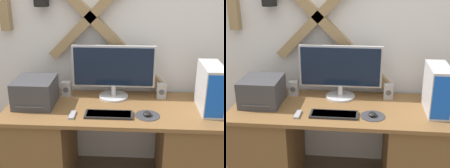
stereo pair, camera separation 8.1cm
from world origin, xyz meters
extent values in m
cube|color=silver|center=(0.00, 0.74, 1.35)|extent=(6.40, 0.05, 2.70)
cube|color=olive|center=(-0.12, 0.68, 1.50)|extent=(0.94, 0.08, 0.94)
cube|color=olive|center=(-0.08, 0.68, 1.27)|extent=(1.03, 0.08, 1.03)
cube|color=brown|center=(0.00, 0.34, 0.72)|extent=(1.76, 0.69, 0.03)
cube|color=brown|center=(-0.62, 0.34, 0.35)|extent=(0.49, 0.63, 0.70)
cube|color=brown|center=(0.62, 0.34, 0.35)|extent=(0.49, 0.63, 0.70)
cylinder|color=#B7B7BC|center=(-0.02, 0.55, 0.74)|extent=(0.25, 0.25, 0.02)
cylinder|color=#B7B7BC|center=(-0.02, 0.55, 0.80)|extent=(0.04, 0.04, 0.10)
cube|color=#B7B7BC|center=(-0.02, 0.56, 1.01)|extent=(0.70, 0.03, 0.36)
cube|color=black|center=(-0.02, 0.54, 1.01)|extent=(0.67, 0.01, 0.33)
cube|color=black|center=(-0.03, 0.19, 0.74)|extent=(0.37, 0.14, 0.02)
cube|color=#424242|center=(-0.03, 0.19, 0.74)|extent=(0.34, 0.12, 0.01)
cylinder|color=#2D2D33|center=(0.26, 0.20, 0.73)|extent=(0.19, 0.19, 0.00)
ellipsoid|color=black|center=(0.26, 0.20, 0.75)|extent=(0.06, 0.07, 0.03)
cube|color=#B2B2B7|center=(0.75, 0.34, 0.92)|extent=(0.16, 0.36, 0.37)
cube|color=blue|center=(0.75, 0.16, 0.92)|extent=(0.14, 0.01, 0.33)
cube|color=#38383D|center=(-0.65, 0.36, 0.84)|extent=(0.32, 0.33, 0.22)
cube|color=#515156|center=(-0.65, 0.26, 0.78)|extent=(0.22, 0.15, 0.01)
cube|color=#99999E|center=(-0.43, 0.56, 0.80)|extent=(0.08, 0.06, 0.13)
cylinder|color=#47474C|center=(-0.43, 0.53, 0.80)|extent=(0.05, 0.00, 0.05)
cube|color=#99999E|center=(0.39, 0.56, 0.80)|extent=(0.08, 0.06, 0.13)
cylinder|color=#47474C|center=(0.39, 0.53, 0.80)|extent=(0.05, 0.00, 0.05)
cube|color=gray|center=(-0.31, 0.16, 0.74)|extent=(0.04, 0.13, 0.02)
camera|label=1|loc=(0.12, -1.95, 1.80)|focal=50.00mm
camera|label=2|loc=(0.20, -1.94, 1.80)|focal=50.00mm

